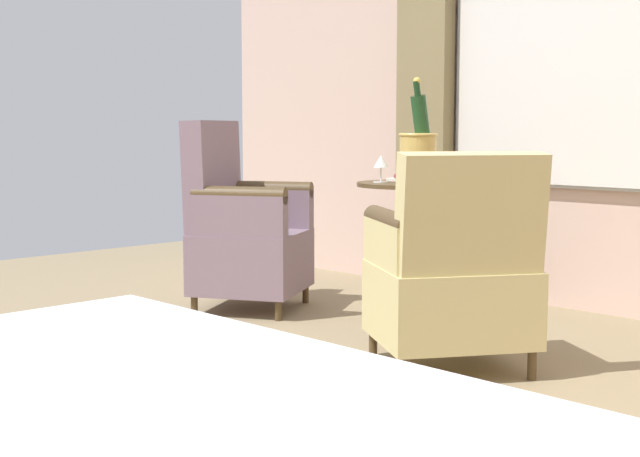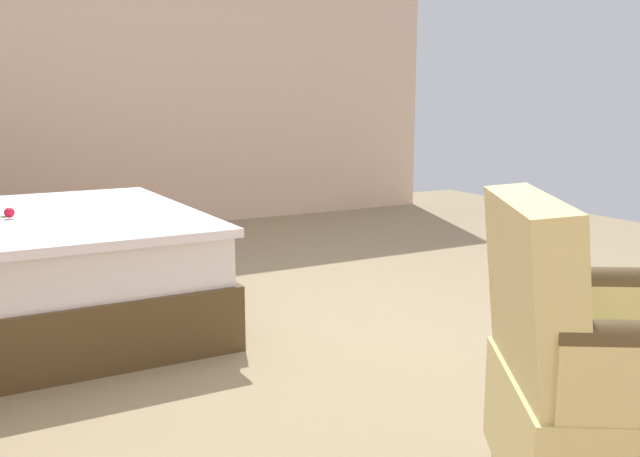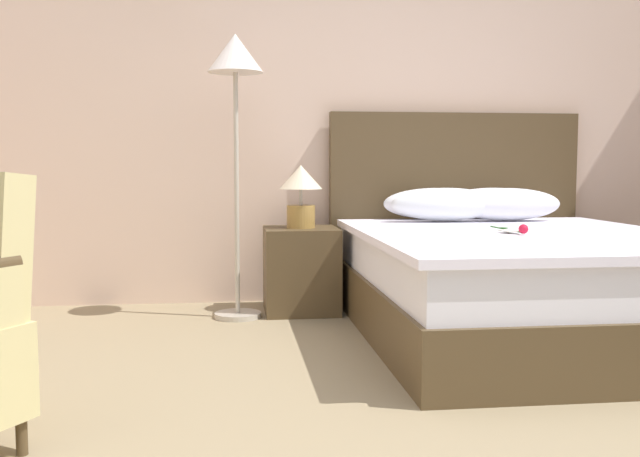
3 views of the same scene
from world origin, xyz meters
The scene contains 3 objects.
ground_plane centered at (0.00, 0.00, 0.00)m, with size 7.86×7.86×0.00m, color #92805F.
wall_far_side centered at (3.24, 0.00, 1.59)m, with size 0.12×5.64×3.18m.
armchair_by_window centered at (-1.72, 0.27, 0.39)m, with size 0.79×0.79×0.89m.
Camera 2 is at (-2.87, 1.73, 1.13)m, focal length 40.00 mm.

